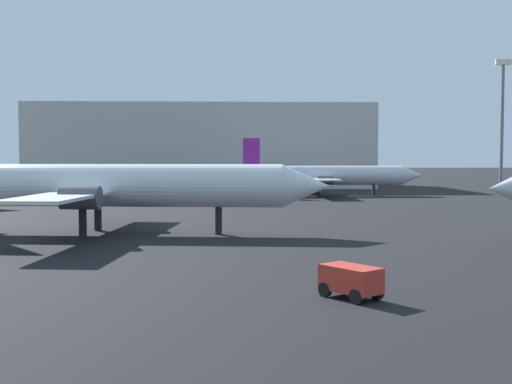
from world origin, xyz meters
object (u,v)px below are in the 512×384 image
at_px(baggage_cart, 351,280).
at_px(light_mast_right, 502,118).
at_px(airplane_far_right, 323,175).
at_px(airplane_distant, 104,186).

xyz_separation_m(baggage_cart, light_mast_right, (37.05, 72.62, 10.67)).
bearing_deg(baggage_cart, light_mast_right, -63.57).
xyz_separation_m(airplane_far_right, baggage_cart, (-8.61, -66.22, -2.14)).
relative_size(airplane_distant, airplane_far_right, 1.15).
relative_size(airplane_distant, light_mast_right, 1.60).
relative_size(airplane_far_right, baggage_cart, 10.45).
bearing_deg(airplane_far_right, airplane_distant, -117.84).
bearing_deg(light_mast_right, airplane_far_right, -167.33).
distance_m(airplane_far_right, baggage_cart, 66.81).
relative_size(airplane_distant, baggage_cart, 12.00).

